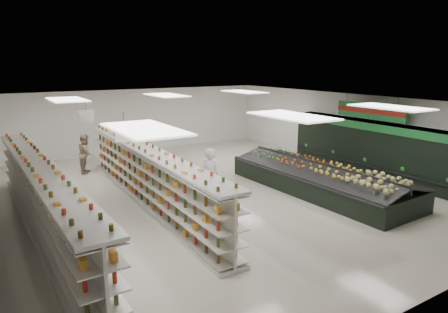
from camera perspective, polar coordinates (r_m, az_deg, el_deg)
floor at (r=14.38m, az=-1.38°, el=-4.99°), size 16.00×16.00×0.00m
ceiling at (r=13.73m, az=-1.46°, el=7.80°), size 14.00×16.00×0.02m
wall_back at (r=21.16m, az=-12.46°, el=5.04°), size 14.00×0.02×3.20m
wall_front at (r=8.38m, az=27.75°, el=-8.58°), size 14.00×0.02×3.20m
wall_right at (r=18.45m, az=17.74°, el=3.56°), size 0.02×16.00×3.20m
produce_wall_case at (r=17.22m, az=20.39°, el=1.49°), size 0.93×8.00×2.20m
aisle_sign_near at (r=10.42m, az=-14.06°, el=3.20°), size 0.52×0.06×0.75m
aisle_sign_far at (r=14.25m, az=-19.05°, el=5.47°), size 0.52×0.06×0.75m
hortifruti_banner at (r=16.79m, az=20.17°, el=6.11°), size 0.12×3.20×0.95m
gondola_left at (r=11.69m, az=-24.42°, el=-6.06°), size 1.17×10.96×1.90m
gondola_center at (r=13.18m, az=-10.87°, el=-3.11°), size 0.91×10.60×1.84m
produce_island at (r=14.70m, az=13.46°, el=-3.00°), size 2.82×7.15×1.05m
soda_endcap at (r=18.42m, az=-12.29°, el=1.02°), size 1.14×0.79×1.44m
shopper_main at (r=12.72m, az=-2.15°, el=-2.97°), size 0.72×0.50×1.90m
shopper_background at (r=17.58m, az=-19.11°, el=0.39°), size 0.75×0.92×1.63m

